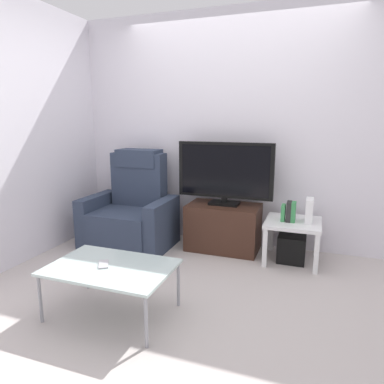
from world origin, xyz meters
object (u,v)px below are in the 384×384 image
(tv_stand, at_px, (223,227))
(book_rightmost, at_px, (293,212))
(recliner_armchair, at_px, (132,212))
(book_middle, at_px, (289,211))
(television, at_px, (225,172))
(book_leftmost, at_px, (283,213))
(coffee_table, at_px, (111,269))
(game_console, at_px, (309,211))
(side_table, at_px, (293,227))
(cell_phone, at_px, (104,264))
(subwoofer_box, at_px, (292,248))

(tv_stand, bearing_deg, book_rightmost, -8.67)
(recliner_armchair, height_order, book_middle, recliner_armchair)
(tv_stand, xyz_separation_m, book_middle, (0.70, -0.11, 0.27))
(television, bearing_deg, book_leftmost, -11.59)
(television, xyz_separation_m, book_rightmost, (0.74, -0.13, -0.34))
(coffee_table, bearing_deg, book_rightmost, 50.87)
(game_console, bearing_deg, book_middle, -171.08)
(side_table, bearing_deg, game_console, 3.95)
(book_leftmost, height_order, cell_phone, book_leftmost)
(side_table, height_order, coffee_table, side_table)
(coffee_table, bearing_deg, book_leftmost, 53.27)
(recliner_armchair, distance_m, book_leftmost, 1.69)
(subwoofer_box, relative_size, coffee_table, 0.30)
(recliner_armchair, xyz_separation_m, side_table, (1.79, 0.10, -0.01))
(recliner_armchair, bearing_deg, side_table, 0.54)
(coffee_table, height_order, cell_phone, cell_phone)
(game_console, height_order, cell_phone, game_console)
(side_table, bearing_deg, television, 171.43)
(subwoofer_box, relative_size, cell_phone, 1.82)
(tv_stand, distance_m, book_rightmost, 0.80)
(book_middle, bearing_deg, television, 169.28)
(television, xyz_separation_m, side_table, (0.75, -0.11, -0.51))
(television, bearing_deg, side_table, -8.57)
(book_rightmost, bearing_deg, television, 169.90)
(book_middle, distance_m, book_rightmost, 0.04)
(book_leftmost, xyz_separation_m, book_rightmost, (0.10, 0.00, 0.02))
(television, height_order, book_leftmost, television)
(recliner_armchair, bearing_deg, television, 8.84)
(coffee_table, xyz_separation_m, cell_phone, (-0.06, 0.00, 0.03))
(coffee_table, bearing_deg, cell_phone, 179.51)
(television, distance_m, recliner_armchair, 1.17)
(tv_stand, distance_m, subwoofer_box, 0.76)
(subwoofer_box, bearing_deg, side_table, -153.43)
(cell_phone, bearing_deg, coffee_table, -32.94)
(book_middle, bearing_deg, book_rightmost, 0.00)
(book_middle, bearing_deg, recliner_armchair, -177.41)
(game_console, xyz_separation_m, cell_phone, (-1.39, -1.48, -0.16))
(television, relative_size, subwoofer_box, 3.84)
(book_leftmost, distance_m, book_middle, 0.06)
(cell_phone, bearing_deg, game_console, 14.37)
(recliner_armchair, distance_m, cell_phone, 1.47)
(book_leftmost, relative_size, game_console, 0.69)
(television, xyz_separation_m, subwoofer_box, (0.75, -0.11, -0.73))
(subwoofer_box, height_order, book_rightmost, book_rightmost)
(television, bearing_deg, book_middle, -10.72)
(book_middle, height_order, book_rightmost, book_middle)
(subwoofer_box, distance_m, book_leftmost, 0.39)
(subwoofer_box, distance_m, game_console, 0.43)
(book_middle, relative_size, game_console, 0.84)
(side_table, xyz_separation_m, book_leftmost, (-0.10, -0.02, 0.15))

